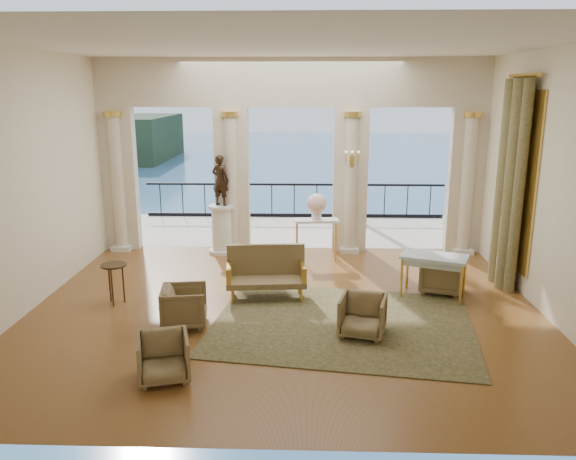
{
  "coord_description": "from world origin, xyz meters",
  "views": [
    {
      "loc": [
        0.36,
        -9.32,
        3.83
      ],
      "look_at": [
        0.04,
        0.6,
        1.31
      ],
      "focal_mm": 35.0,
      "sensor_mm": 36.0,
      "label": 1
    }
  ],
  "objects_px": {
    "armchair_b": "(363,314)",
    "statue": "(220,180)",
    "settee": "(266,272)",
    "game_table": "(434,260)",
    "armchair_a": "(163,355)",
    "side_table": "(114,270)",
    "armchair_d": "(184,304)",
    "pedestal": "(222,230)",
    "armchair_c": "(441,273)",
    "console_table": "(316,226)"
  },
  "relations": [
    {
      "from": "settee",
      "to": "game_table",
      "type": "relative_size",
      "value": 1.14
    },
    {
      "from": "armchair_a",
      "to": "side_table",
      "type": "distance_m",
      "value": 3.12
    },
    {
      "from": "armchair_d",
      "to": "pedestal",
      "type": "bearing_deg",
      "value": -7.87
    },
    {
      "from": "armchair_d",
      "to": "console_table",
      "type": "height_order",
      "value": "console_table"
    },
    {
      "from": "armchair_a",
      "to": "armchair_b",
      "type": "xyz_separation_m",
      "value": [
        2.81,
        1.49,
        0.01
      ]
    },
    {
      "from": "armchair_c",
      "to": "game_table",
      "type": "distance_m",
      "value": 0.47
    },
    {
      "from": "statue",
      "to": "armchair_d",
      "type": "bearing_deg",
      "value": 113.46
    },
    {
      "from": "armchair_b",
      "to": "settee",
      "type": "xyz_separation_m",
      "value": [
        -1.65,
        1.65,
        0.12
      ]
    },
    {
      "from": "pedestal",
      "to": "statue",
      "type": "xyz_separation_m",
      "value": [
        0.0,
        0.0,
        1.19
      ]
    },
    {
      "from": "settee",
      "to": "statue",
      "type": "height_order",
      "value": "statue"
    },
    {
      "from": "armchair_c",
      "to": "console_table",
      "type": "relative_size",
      "value": 0.76
    },
    {
      "from": "game_table",
      "to": "armchair_a",
      "type": "bearing_deg",
      "value": -121.33
    },
    {
      "from": "armchair_d",
      "to": "armchair_c",
      "type": "bearing_deg",
      "value": -77.41
    },
    {
      "from": "armchair_c",
      "to": "settee",
      "type": "relative_size",
      "value": 0.51
    },
    {
      "from": "armchair_a",
      "to": "settee",
      "type": "distance_m",
      "value": 3.35
    },
    {
      "from": "statue",
      "to": "game_table",
      "type": "bearing_deg",
      "value": 171.21
    },
    {
      "from": "armchair_c",
      "to": "side_table",
      "type": "height_order",
      "value": "armchair_c"
    },
    {
      "from": "armchair_c",
      "to": "pedestal",
      "type": "distance_m",
      "value": 5.24
    },
    {
      "from": "armchair_b",
      "to": "game_table",
      "type": "distance_m",
      "value": 2.32
    },
    {
      "from": "settee",
      "to": "pedestal",
      "type": "xyz_separation_m",
      "value": [
        -1.26,
        2.87,
        0.08
      ]
    },
    {
      "from": "side_table",
      "to": "statue",
      "type": "bearing_deg",
      "value": 66.21
    },
    {
      "from": "pedestal",
      "to": "settee",
      "type": "bearing_deg",
      "value": -66.28
    },
    {
      "from": "pedestal",
      "to": "armchair_d",
      "type": "bearing_deg",
      "value": -89.99
    },
    {
      "from": "side_table",
      "to": "armchair_c",
      "type": "bearing_deg",
      "value": 7.52
    },
    {
      "from": "settee",
      "to": "statue",
      "type": "xyz_separation_m",
      "value": [
        -1.26,
        2.87,
        1.27
      ]
    },
    {
      "from": "armchair_b",
      "to": "statue",
      "type": "height_order",
      "value": "statue"
    },
    {
      "from": "armchair_b",
      "to": "armchair_a",
      "type": "bearing_deg",
      "value": -138.05
    },
    {
      "from": "game_table",
      "to": "statue",
      "type": "relative_size",
      "value": 1.14
    },
    {
      "from": "settee",
      "to": "console_table",
      "type": "distance_m",
      "value": 2.62
    },
    {
      "from": "game_table",
      "to": "side_table",
      "type": "relative_size",
      "value": 1.79
    },
    {
      "from": "armchair_a",
      "to": "statue",
      "type": "distance_m",
      "value": 6.17
    },
    {
      "from": "console_table",
      "to": "side_table",
      "type": "xyz_separation_m",
      "value": [
        -3.69,
        -2.86,
        -0.14
      ]
    },
    {
      "from": "armchair_b",
      "to": "side_table",
      "type": "height_order",
      "value": "side_table"
    },
    {
      "from": "side_table",
      "to": "pedestal",
      "type": "bearing_deg",
      "value": 66.21
    },
    {
      "from": "armchair_b",
      "to": "side_table",
      "type": "relative_size",
      "value": 0.96
    },
    {
      "from": "armchair_c",
      "to": "statue",
      "type": "relative_size",
      "value": 0.66
    },
    {
      "from": "armchair_a",
      "to": "side_table",
      "type": "bearing_deg",
      "value": 104.2
    },
    {
      "from": "armchair_a",
      "to": "game_table",
      "type": "distance_m",
      "value": 5.39
    },
    {
      "from": "armchair_c",
      "to": "game_table",
      "type": "height_order",
      "value": "game_table"
    },
    {
      "from": "armchair_c",
      "to": "armchair_b",
      "type": "bearing_deg",
      "value": -22.79
    },
    {
      "from": "settee",
      "to": "game_table",
      "type": "distance_m",
      "value": 3.14
    },
    {
      "from": "settee",
      "to": "game_table",
      "type": "height_order",
      "value": "settee"
    },
    {
      "from": "armchair_d",
      "to": "pedestal",
      "type": "height_order",
      "value": "pedestal"
    },
    {
      "from": "armchair_a",
      "to": "settee",
      "type": "bearing_deg",
      "value": 53.82
    },
    {
      "from": "armchair_c",
      "to": "statue",
      "type": "height_order",
      "value": "statue"
    },
    {
      "from": "game_table",
      "to": "armchair_b",
      "type": "bearing_deg",
      "value": -108.64
    },
    {
      "from": "side_table",
      "to": "armchair_d",
      "type": "bearing_deg",
      "value": -32.06
    },
    {
      "from": "armchair_a",
      "to": "armchair_d",
      "type": "distance_m",
      "value": 1.78
    },
    {
      "from": "armchair_b",
      "to": "armchair_c",
      "type": "distance_m",
      "value": 2.62
    },
    {
      "from": "armchair_c",
      "to": "armchair_d",
      "type": "bearing_deg",
      "value": -52.24
    }
  ]
}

